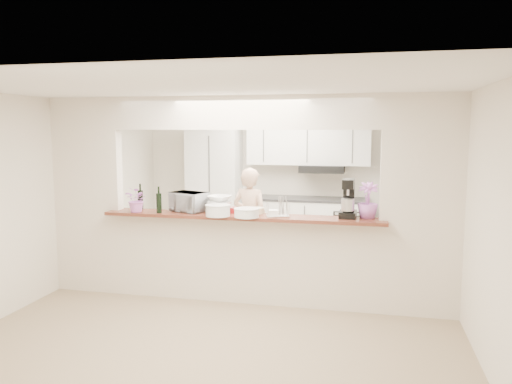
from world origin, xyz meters
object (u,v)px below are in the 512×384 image
(toaster_oven, at_px, (189,202))
(person, at_px, (250,220))
(stand_mixer, at_px, (348,200))
(refrigerator, at_px, (404,207))

(toaster_oven, distance_m, person, 1.41)
(toaster_oven, height_order, person, person)
(toaster_oven, distance_m, stand_mixer, 1.95)
(refrigerator, height_order, person, refrigerator)
(stand_mixer, relative_size, person, 0.29)
(toaster_oven, bearing_deg, refrigerator, 63.89)
(refrigerator, relative_size, toaster_oven, 3.90)
(refrigerator, distance_m, toaster_oven, 3.80)
(refrigerator, xyz_separation_m, person, (-2.26, -1.35, -0.08))
(refrigerator, bearing_deg, stand_mixer, -107.19)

